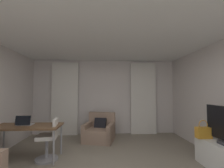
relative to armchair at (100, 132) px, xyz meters
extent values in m
cube|color=silver|center=(0.16, 0.79, 1.03)|extent=(5.12, 0.06, 2.60)
cube|color=white|center=(0.16, -2.24, 2.36)|extent=(5.12, 6.12, 0.06)
cube|color=silver|center=(-1.22, 0.66, 0.98)|extent=(0.90, 0.06, 2.50)
cube|color=silver|center=(1.53, 0.66, 0.98)|extent=(0.90, 0.06, 2.50)
cube|color=#997A66|center=(-0.01, -0.04, -0.08)|extent=(1.02, 0.98, 0.38)
cube|color=#997A66|center=(0.07, 0.28, 0.33)|extent=(0.86, 0.35, 0.43)
cube|color=#997A66|center=(0.34, -0.13, -0.01)|extent=(0.31, 0.80, 0.52)
cube|color=#997A66|center=(-0.36, 0.05, -0.01)|extent=(0.31, 0.80, 0.52)
cube|color=black|center=(0.02, 0.07, 0.22)|extent=(0.40, 0.28, 0.37)
cube|color=brown|center=(-1.55, -1.25, 0.45)|extent=(1.43, 0.66, 0.04)
cylinder|color=#99999E|center=(-2.21, -0.97, 0.08)|extent=(0.04, 0.04, 0.70)
cylinder|color=#99999E|center=(-0.89, -0.97, 0.08)|extent=(0.04, 0.04, 0.70)
cylinder|color=#99999E|center=(-0.89, -1.52, 0.08)|extent=(0.04, 0.04, 0.70)
cylinder|color=gray|center=(-1.11, -1.28, -0.04)|extent=(0.06, 0.06, 0.46)
cylinder|color=gray|center=(-1.11, -1.28, -0.25)|extent=(0.48, 0.48, 0.04)
cube|color=silver|center=(-1.11, -1.28, 0.23)|extent=(0.45, 0.45, 0.08)
cube|color=silver|center=(-0.94, -1.26, 0.44)|extent=(0.10, 0.36, 0.34)
cube|color=#ADADB2|center=(-1.62, -1.19, 0.48)|extent=(0.32, 0.22, 0.02)
cube|color=black|center=(-1.62, -1.30, 0.59)|extent=(0.32, 0.06, 0.20)
cube|color=orange|center=(2.18, -1.65, 0.37)|extent=(0.30, 0.14, 0.22)
torus|color=orange|center=(2.18, -1.65, 0.53)|extent=(0.20, 0.02, 0.20)
camera|label=1|loc=(0.12, -4.76, 1.20)|focal=24.69mm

